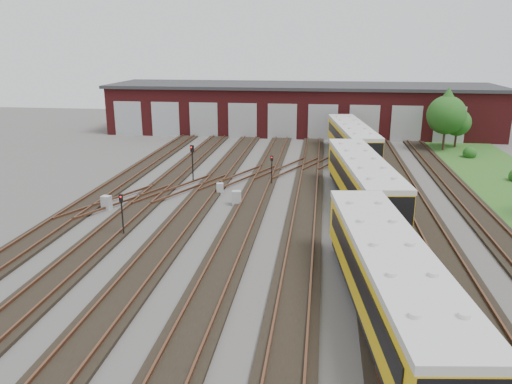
# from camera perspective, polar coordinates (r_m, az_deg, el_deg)

# --- Properties ---
(ground) EXTENTS (120.00, 120.00, 0.00)m
(ground) POSITION_cam_1_polar(r_m,az_deg,el_deg) (30.21, 1.37, -5.72)
(ground) COLOR #423F3D
(ground) RESTS_ON ground
(track_network) EXTENTS (30.40, 70.00, 0.33)m
(track_network) POSITION_cam_1_polar(r_m,az_deg,el_deg) (30.73, 1.18, -5.11)
(track_network) COLOR black
(track_network) RESTS_ON ground
(maintenance_shed) EXTENTS (51.00, 12.50, 6.35)m
(maintenance_shed) POSITION_cam_1_polar(r_m,az_deg,el_deg) (68.33, 5.13, 9.55)
(maintenance_shed) COLOR #591618
(maintenance_shed) RESTS_ON ground
(metro_train) EXTENTS (4.81, 48.07, 3.27)m
(metro_train) POSITION_cam_1_polar(r_m,az_deg,el_deg) (36.70, 12.06, 1.27)
(metro_train) COLOR black
(metro_train) RESTS_ON ground
(signal_mast_0) EXTENTS (0.25, 0.24, 2.72)m
(signal_mast_0) POSITION_cam_1_polar(r_m,az_deg,el_deg) (31.56, -15.09, -1.94)
(signal_mast_0) COLOR black
(signal_mast_0) RESTS_ON ground
(signal_mast_1) EXTENTS (0.33, 0.32, 3.25)m
(signal_mast_1) POSITION_cam_1_polar(r_m,az_deg,el_deg) (42.87, -7.28, 3.83)
(signal_mast_1) COLOR black
(signal_mast_1) RESTS_ON ground
(signal_mast_2) EXTENTS (0.25, 0.23, 2.65)m
(signal_mast_2) POSITION_cam_1_polar(r_m,az_deg,el_deg) (47.02, 10.50, 4.31)
(signal_mast_2) COLOR black
(signal_mast_2) RESTS_ON ground
(signal_mast_3) EXTENTS (0.22, 0.21, 2.55)m
(signal_mast_3) POSITION_cam_1_polar(r_m,az_deg,el_deg) (41.74, 1.82, 2.95)
(signal_mast_3) COLOR black
(signal_mast_3) RESTS_ON ground
(relay_cabinet_0) EXTENTS (0.71, 0.63, 1.05)m
(relay_cabinet_0) POSITION_cam_1_polar(r_m,az_deg,el_deg) (37.29, -16.71, -1.21)
(relay_cabinet_0) COLOR #9EA0A3
(relay_cabinet_0) RESTS_ON ground
(relay_cabinet_1) EXTENTS (0.59, 0.51, 0.88)m
(relay_cabinet_1) POSITION_cam_1_polar(r_m,az_deg,el_deg) (39.67, -4.14, 0.40)
(relay_cabinet_1) COLOR #9EA0A3
(relay_cabinet_1) RESTS_ON ground
(relay_cabinet_2) EXTENTS (0.76, 0.69, 1.09)m
(relay_cabinet_2) POSITION_cam_1_polar(r_m,az_deg,el_deg) (36.81, -2.24, -0.69)
(relay_cabinet_2) COLOR #9EA0A3
(relay_cabinet_2) RESTS_ON ground
(relay_cabinet_3) EXTENTS (0.63, 0.53, 0.99)m
(relay_cabinet_3) POSITION_cam_1_polar(r_m,az_deg,el_deg) (50.88, 10.55, 3.84)
(relay_cabinet_3) COLOR #9EA0A3
(relay_cabinet_3) RESTS_ON ground
(relay_cabinet_4) EXTENTS (0.76, 0.69, 1.06)m
(relay_cabinet_4) POSITION_cam_1_polar(r_m,az_deg,el_deg) (33.74, 10.45, -2.62)
(relay_cabinet_4) COLOR #9EA0A3
(relay_cabinet_4) RESTS_ON ground
(tree_0) EXTENTS (4.22, 4.22, 7.00)m
(tree_0) POSITION_cam_1_polar(r_m,az_deg,el_deg) (59.14, 20.98, 8.72)
(tree_0) COLOR #342117
(tree_0) RESTS_ON ground
(tree_1) EXTENTS (3.05, 3.05, 5.06)m
(tree_1) POSITION_cam_1_polar(r_m,az_deg,el_deg) (61.70, 22.07, 7.71)
(tree_1) COLOR #342117
(tree_1) RESTS_ON ground
(bush_1) EXTENTS (1.40, 1.40, 1.40)m
(bush_1) POSITION_cam_1_polar(r_m,az_deg,el_deg) (56.91, 23.26, 4.31)
(bush_1) COLOR #164814
(bush_1) RESTS_ON ground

